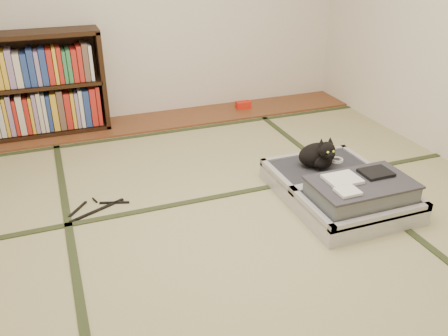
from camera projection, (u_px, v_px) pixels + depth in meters
name	position (u px, v px, depth m)	size (l,w,h in m)	color
floor	(236.00, 227.00, 3.02)	(4.50, 4.50, 0.00)	tan
wood_strip	(160.00, 121.00, 4.69)	(4.00, 0.50, 0.02)	brown
red_item	(243.00, 105.00, 4.98)	(0.15, 0.09, 0.07)	red
tatami_borders	(211.00, 191.00, 3.43)	(4.00, 4.50, 0.01)	#2D381E
bookcase	(24.00, 88.00, 4.18)	(1.38, 0.32, 0.92)	black
suitcase	(342.00, 190.00, 3.25)	(0.74, 0.99, 0.29)	silver
cat	(319.00, 155.00, 3.43)	(0.33, 0.33, 0.27)	black
cable_coil	(337.00, 160.00, 3.55)	(0.10, 0.10, 0.02)	white
hanger	(97.00, 208.00, 3.22)	(0.42, 0.28, 0.01)	black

